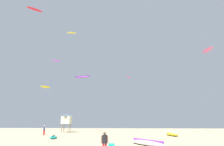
% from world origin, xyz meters
% --- Properties ---
extents(person_foreground, '(0.51, 0.35, 1.56)m').
position_xyz_m(person_foreground, '(0.56, 3.34, 0.91)').
color(person_foreground, '#B21E23').
rests_on(person_foreground, ground).
extents(person_midground, '(0.55, 0.39, 1.71)m').
position_xyz_m(person_midground, '(-12.71, 22.16, 1.00)').
color(person_midground, '#B21E23').
rests_on(person_midground, ground).
extents(kite_grounded_near, '(1.63, 5.02, 0.61)m').
position_xyz_m(kite_grounded_near, '(10.20, 22.19, 0.29)').
color(kite_grounded_near, yellow).
rests_on(kite_grounded_near, ground).
extents(kite_grounded_mid, '(3.77, 4.58, 0.57)m').
position_xyz_m(kite_grounded_mid, '(4.30, 8.85, 0.27)').
color(kite_grounded_mid, white).
rests_on(kite_grounded_mid, ground).
extents(kite_grounded_far, '(1.94, 3.51, 0.41)m').
position_xyz_m(kite_grounded_far, '(-8.33, 15.81, 0.19)').
color(kite_grounded_far, '#19B29E').
rests_on(kite_grounded_far, ground).
extents(lifeguard_tower, '(2.30, 2.30, 4.15)m').
position_xyz_m(lifeguard_tower, '(-11.48, 30.63, 3.05)').
color(lifeguard_tower, '#8C704C').
rests_on(lifeguard_tower, ground).
extents(cooler_box, '(0.56, 0.36, 0.32)m').
position_xyz_m(cooler_box, '(0.77, 7.31, 0.16)').
color(cooler_box, '#19B29E').
rests_on(cooler_box, ground).
extents(kite_aloft_0, '(2.51, 2.91, 0.68)m').
position_xyz_m(kite_aloft_0, '(-21.08, 38.24, 12.28)').
color(kite_aloft_0, yellow).
extents(kite_aloft_2, '(2.57, 1.16, 0.33)m').
position_xyz_m(kite_aloft_2, '(-11.23, 29.04, 24.56)').
color(kite_aloft_2, yellow).
extents(kite_aloft_3, '(2.50, 2.22, 0.35)m').
position_xyz_m(kite_aloft_3, '(-12.89, 14.06, 20.76)').
color(kite_aloft_3, red).
extents(kite_aloft_4, '(4.04, 1.91, 0.80)m').
position_xyz_m(kite_aloft_4, '(-7.57, 27.97, 12.42)').
color(kite_aloft_4, purple).
extents(kite_aloft_5, '(2.47, 1.51, 0.59)m').
position_xyz_m(kite_aloft_5, '(-17.86, 36.57, 19.77)').
color(kite_aloft_5, purple).
extents(kite_aloft_6, '(1.73, 3.27, 0.75)m').
position_xyz_m(kite_aloft_6, '(3.54, 40.14, 15.19)').
color(kite_aloft_6, '#E5598C').
extents(kite_aloft_7, '(1.62, 3.55, 0.74)m').
position_xyz_m(kite_aloft_7, '(21.05, 27.21, 17.96)').
color(kite_aloft_7, '#E5598C').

